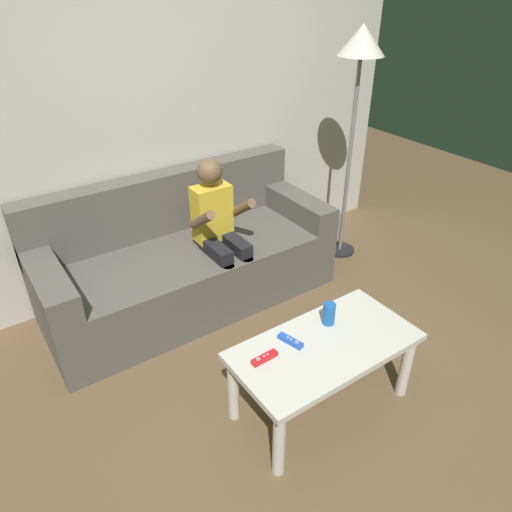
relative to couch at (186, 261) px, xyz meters
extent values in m
plane|color=brown|center=(-0.08, -1.50, -0.30)|extent=(8.63, 8.63, 0.00)
cube|color=beige|center=(-0.08, 0.40, 0.95)|extent=(4.31, 0.05, 2.50)
cube|color=#56514C|center=(0.00, -0.05, -0.08)|extent=(1.98, 0.80, 0.43)
cube|color=#56514C|center=(0.00, 0.27, 0.35)|extent=(1.98, 0.16, 0.43)
cube|color=#56514C|center=(-0.90, -0.05, 0.22)|extent=(0.18, 0.80, 0.17)
cube|color=#56514C|center=(0.90, -0.05, 0.22)|extent=(0.18, 0.80, 0.17)
cylinder|color=black|center=(0.10, -0.40, -0.08)|extent=(0.08, 0.08, 0.43)
cylinder|color=black|center=(0.25, -0.40, -0.08)|extent=(0.08, 0.08, 0.43)
cube|color=black|center=(0.10, -0.24, 0.17)|extent=(0.09, 0.31, 0.09)
cube|color=black|center=(0.25, -0.24, 0.17)|extent=(0.09, 0.31, 0.09)
cube|color=gold|center=(0.17, -0.09, 0.36)|extent=(0.25, 0.15, 0.38)
cylinder|color=brown|center=(0.03, -0.23, 0.41)|extent=(0.06, 0.27, 0.22)
cylinder|color=brown|center=(0.32, -0.23, 0.41)|extent=(0.06, 0.27, 0.22)
sphere|color=brown|center=(0.17, -0.09, 0.65)|extent=(0.16, 0.16, 0.16)
cube|color=beige|center=(0.12, -1.30, 0.12)|extent=(0.96, 0.49, 0.04)
cylinder|color=beige|center=(-0.31, -1.49, -0.10)|extent=(0.06, 0.06, 0.40)
cylinder|color=beige|center=(0.55, -1.49, -0.10)|extent=(0.06, 0.06, 0.40)
cylinder|color=beige|center=(-0.31, -1.10, -0.10)|extent=(0.06, 0.06, 0.40)
cylinder|color=beige|center=(0.55, -1.10, -0.10)|extent=(0.06, 0.06, 0.40)
cube|color=red|center=(-0.19, -1.21, 0.15)|extent=(0.14, 0.04, 0.02)
cylinder|color=#99999E|center=(-0.23, -1.22, 0.16)|extent=(0.02, 0.02, 0.00)
cylinder|color=silver|center=(-0.20, -1.22, 0.16)|extent=(0.01, 0.01, 0.00)
cylinder|color=silver|center=(-0.18, -1.21, 0.16)|extent=(0.01, 0.01, 0.00)
cube|color=blue|center=(-0.02, -1.19, 0.15)|extent=(0.07, 0.14, 0.02)
cylinder|color=#99999E|center=(-0.01, -1.23, 0.16)|extent=(0.02, 0.02, 0.00)
cylinder|color=silver|center=(-0.02, -1.19, 0.16)|extent=(0.01, 0.01, 0.00)
cylinder|color=silver|center=(-0.02, -1.17, 0.16)|extent=(0.01, 0.01, 0.00)
cylinder|color=#1959B2|center=(0.24, -1.18, 0.20)|extent=(0.07, 0.07, 0.12)
cylinder|color=black|center=(1.35, -0.15, -0.29)|extent=(0.24, 0.24, 0.02)
cylinder|color=slate|center=(1.35, -0.15, 0.48)|extent=(0.03, 0.03, 1.52)
cone|color=beige|center=(1.35, -0.15, 1.34)|extent=(0.32, 0.32, 0.20)
camera|label=1|loc=(-1.17, -2.57, 1.74)|focal=33.07mm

